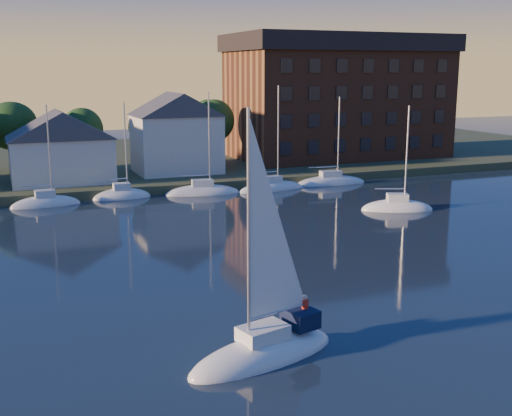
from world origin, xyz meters
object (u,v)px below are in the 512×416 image
clubhouse_centre (61,146)px  condo_block (338,96)px  hero_sailboat (265,347)px  drifting_sailboat_right (397,209)px  clubhouse_east (176,132)px

clubhouse_centre → condo_block: bearing=11.2°
clubhouse_centre → hero_sailboat: (4.36, -48.78, -4.58)m
clubhouse_centre → drifting_sailboat_right: 37.81m
clubhouse_centre → drifting_sailboat_right: size_ratio=1.02×
condo_block → hero_sailboat: bearing=-122.1°
clubhouse_centre → hero_sailboat: size_ratio=0.88×
clubhouse_east → hero_sailboat: hero_sailboat is taller
clubhouse_east → drifting_sailboat_right: clubhouse_east is taller
hero_sailboat → condo_block: bearing=-136.2°
clubhouse_centre → drifting_sailboat_right: bearing=-38.6°
clubhouse_east → condo_block: condo_block is taller
clubhouse_centre → clubhouse_east: (14.00, 2.00, 0.87)m
clubhouse_centre → drifting_sailboat_right: (29.28, -23.39, -5.04)m
clubhouse_east → hero_sailboat: 51.97m
hero_sailboat → drifting_sailboat_right: size_ratio=1.16×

